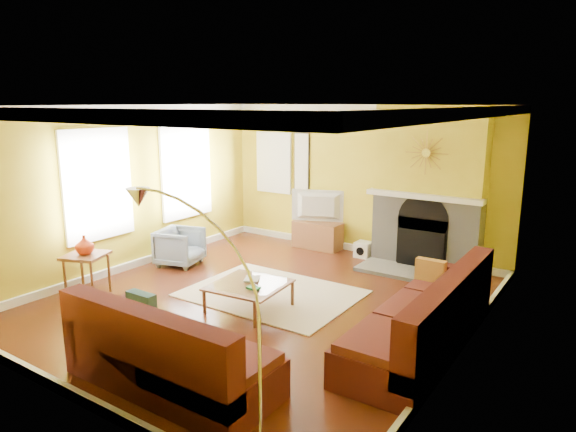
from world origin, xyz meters
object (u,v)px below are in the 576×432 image
Objects in this scene: media_console at (318,235)px; side_table at (87,274)px; armchair at (180,247)px; coffee_table at (249,296)px; arc_lamp at (202,327)px; sectional_sofa at (303,304)px.

media_console is 1.55× the size of side_table.
media_console is 2.64m from armchair.
armchair reaches higher than coffee_table.
arc_lamp is at bearing -22.42° from side_table.
arc_lamp reaches higher than coffee_table.
sectional_sofa is 4.26× the size of coffee_table.
armchair is 4.94m from arc_lamp.
media_console reaches higher than coffee_table.
arc_lamp is at bearing -59.12° from coffee_table.
sectional_sofa is 3.51m from armchair.
sectional_sofa reaches higher than side_table.
arc_lamp is (1.43, -2.39, 0.84)m from coffee_table.
coffee_table is at bearing 120.88° from arc_lamp.
arc_lamp is (0.35, -2.03, 0.58)m from sectional_sofa.
side_table is (-0.14, -1.73, -0.02)m from armchair.
sectional_sofa is at bearing 99.66° from arc_lamp.
coffee_table is 2.48m from side_table.
arc_lamp is at bearing -80.34° from sectional_sofa.
side_table is at bearing 159.84° from armchair.
coffee_table is 2.92m from arc_lamp.
coffee_table is (-1.09, 0.36, -0.26)m from sectional_sofa.
coffee_table is 2.37m from armchair.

